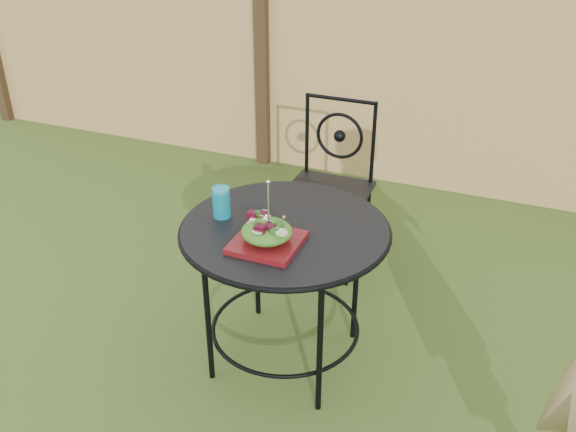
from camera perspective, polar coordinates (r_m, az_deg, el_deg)
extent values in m
plane|color=#2B4817|center=(3.06, 4.17, -14.65)|extent=(60.00, 60.00, 0.00)
cube|color=#E9B873|center=(4.53, 13.57, 12.84)|extent=(8.00, 0.05, 1.80)
cube|color=black|center=(4.83, -2.32, 15.18)|extent=(0.09, 0.09, 1.90)
cylinder|color=black|center=(2.77, -0.27, -1.12)|extent=(0.90, 0.90, 0.02)
torus|color=black|center=(2.77, -0.27, -1.23)|extent=(0.92, 0.92, 0.02)
torus|color=black|center=(3.07, -0.25, -9.77)|extent=(0.70, 0.70, 0.02)
cylinder|color=black|center=(3.10, 6.08, -5.54)|extent=(0.03, 0.03, 0.71)
cylinder|color=black|center=(3.25, -2.79, -3.61)|extent=(0.03, 0.03, 0.71)
cylinder|color=black|center=(2.88, -7.15, -8.82)|extent=(0.03, 0.03, 0.71)
cylinder|color=black|center=(2.71, 2.85, -11.43)|extent=(0.03, 0.03, 0.71)
cube|color=black|center=(3.65, 3.44, 2.03)|extent=(0.46, 0.46, 0.03)
cylinder|color=black|center=(3.65, 4.75, 10.31)|extent=(0.42, 0.02, 0.02)
torus|color=black|center=(3.72, 4.61, 7.10)|extent=(0.28, 0.02, 0.28)
cylinder|color=black|center=(3.66, -0.65, -1.98)|extent=(0.02, 0.02, 0.44)
cylinder|color=black|center=(3.55, 5.34, -3.21)|extent=(0.02, 0.02, 0.44)
cylinder|color=black|center=(3.99, 1.55, 0.78)|extent=(0.02, 0.02, 0.44)
cylinder|color=black|center=(3.88, 7.08, -0.27)|extent=(0.02, 0.02, 0.44)
cylinder|color=black|center=(3.79, 1.70, 7.26)|extent=(0.02, 0.02, 0.50)
cylinder|color=black|center=(3.68, 7.58, 6.34)|extent=(0.02, 0.02, 0.50)
cube|color=#4B0A0D|center=(2.63, -1.88, -2.36)|extent=(0.27, 0.27, 0.02)
ellipsoid|color=#235614|center=(2.61, -1.90, -1.38)|extent=(0.21, 0.21, 0.08)
cylinder|color=silver|center=(2.54, -1.74, 1.11)|extent=(0.01, 0.01, 0.18)
cylinder|color=#0D889E|center=(2.83, -5.95, 1.23)|extent=(0.08, 0.08, 0.14)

